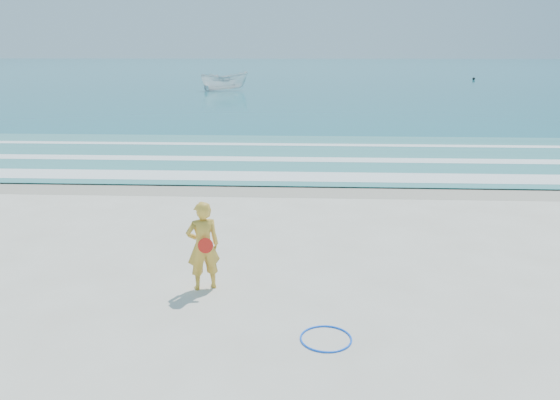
{
  "coord_description": "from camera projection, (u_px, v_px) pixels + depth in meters",
  "views": [
    {
      "loc": [
        1.0,
        -7.51,
        4.24
      ],
      "look_at": [
        0.43,
        4.0,
        1.0
      ],
      "focal_mm": 35.0,
      "sensor_mm": 36.0,
      "label": 1
    }
  ],
  "objects": [
    {
      "name": "shallow",
      "position": [
        282.0,
        155.0,
        21.86
      ],
      "size": [
        400.0,
        10.0,
        0.01
      ],
      "primitive_type": "cube",
      "color": "#59B7AD",
      "rests_on": "ocean"
    },
    {
      "name": "foam_near",
      "position": [
        276.0,
        176.0,
        18.3
      ],
      "size": [
        400.0,
        1.4,
        0.01
      ],
      "primitive_type": "cube",
      "color": "white",
      "rests_on": "shallow"
    },
    {
      "name": "boat",
      "position": [
        225.0,
        81.0,
        53.99
      ],
      "size": [
        5.08,
        3.36,
        1.84
      ],
      "primitive_type": "imported",
      "rotation": [
        0.0,
        0.0,
        1.93
      ],
      "color": "white",
      "rests_on": "ocean"
    },
    {
      "name": "ground",
      "position": [
        239.0,
        332.0,
        8.41
      ],
      "size": [
        400.0,
        400.0,
        0.0
      ],
      "primitive_type": "plane",
      "color": "silver",
      "rests_on": "ground"
    },
    {
      "name": "wet_sand",
      "position": [
        274.0,
        187.0,
        17.06
      ],
      "size": [
        400.0,
        2.4,
        0.0
      ],
      "primitive_type": "cube",
      "color": "#B2A893",
      "rests_on": "ground"
    },
    {
      "name": "foam_mid",
      "position": [
        281.0,
        159.0,
        21.09
      ],
      "size": [
        400.0,
        0.9,
        0.01
      ],
      "primitive_type": "cube",
      "color": "white",
      "rests_on": "shallow"
    },
    {
      "name": "foam_far",
      "position": [
        284.0,
        144.0,
        24.26
      ],
      "size": [
        400.0,
        0.6,
        0.01
      ],
      "primitive_type": "cube",
      "color": "white",
      "rests_on": "shallow"
    },
    {
      "name": "buoy",
      "position": [
        474.0,
        79.0,
        71.5
      ],
      "size": [
        0.37,
        0.37,
        0.37
      ],
      "primitive_type": "sphere",
      "color": "black",
      "rests_on": "ocean"
    },
    {
      "name": "ocean",
      "position": [
        303.0,
        69.0,
        109.36
      ],
      "size": [
        400.0,
        190.0,
        0.04
      ],
      "primitive_type": "cube",
      "color": "#19727F",
      "rests_on": "ground"
    },
    {
      "name": "woman",
      "position": [
        203.0,
        246.0,
        9.73
      ],
      "size": [
        0.7,
        0.59,
        1.64
      ],
      "color": "gold",
      "rests_on": "ground"
    },
    {
      "name": "hoop",
      "position": [
        326.0,
        338.0,
        8.19
      ],
      "size": [
        1.02,
        1.02,
        0.03
      ],
      "primitive_type": "torus",
      "rotation": [
        0.0,
        0.0,
        -0.37
      ],
      "color": "#0E56FF",
      "rests_on": "ground"
    }
  ]
}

